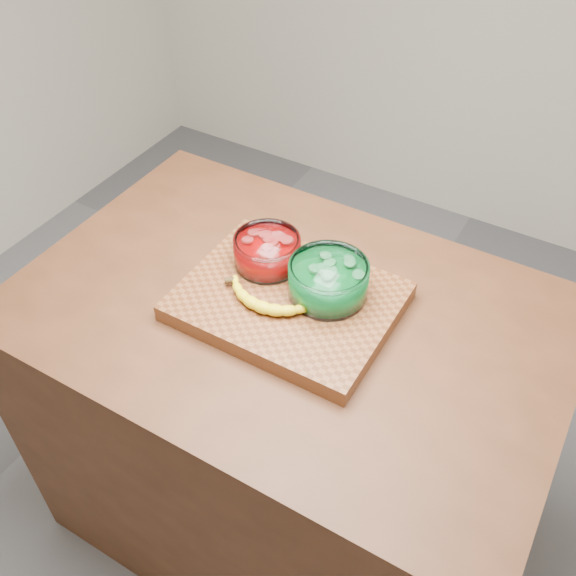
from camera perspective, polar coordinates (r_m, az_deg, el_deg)
The scene contains 6 objects.
ground at distance 2.13m, azimuth 0.00°, elevation -19.05°, with size 3.50×3.50×0.00m, color #5C5C61.
counter at distance 1.75m, azimuth 0.00°, elevation -12.23°, with size 1.20×0.80×0.90m, color #502B18.
cutting_board at distance 1.38m, azimuth 0.00°, elevation -1.20°, with size 0.45×0.35×0.04m, color brown.
bowl_red at distance 1.42m, azimuth -1.86°, elevation 3.27°, with size 0.15×0.15×0.07m.
bowl_green at distance 1.35m, azimuth 3.60°, elevation 0.69°, with size 0.17×0.17×0.08m.
banana at distance 1.34m, azimuth -1.80°, elevation -0.88°, with size 0.23×0.11×0.03m, color yellow, non-canonical shape.
Camera 1 is at (0.50, -0.85, 1.89)m, focal length 40.00 mm.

